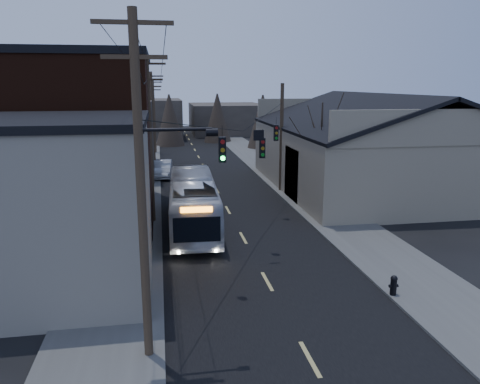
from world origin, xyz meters
name	(u,v)px	position (x,y,z in m)	size (l,w,h in m)	color
road_surface	(212,181)	(0.00, 30.00, 0.01)	(9.00, 110.00, 0.02)	black
sidewalk_left	(137,183)	(-6.50, 30.00, 0.06)	(4.00, 110.00, 0.12)	#474744
sidewalk_right	(282,178)	(6.50, 30.00, 0.06)	(4.00, 110.00, 0.12)	#474744
building_clapboard	(49,208)	(-9.00, 9.00, 3.50)	(8.00, 8.00, 7.00)	gray
building_brick	(69,140)	(-10.00, 20.00, 5.00)	(10.00, 12.00, 10.00)	black
building_left_far	(106,136)	(-9.50, 36.00, 3.50)	(9.00, 14.00, 7.00)	#352F2A
warehouse	(376,156)	(13.00, 25.00, 2.70)	(16.16, 20.60, 7.73)	gray
building_far_left	(149,119)	(-6.00, 65.00, 3.00)	(10.00, 12.00, 6.00)	#352F2A
building_far_right	(226,119)	(7.00, 70.00, 2.50)	(12.00, 14.00, 5.00)	#352F2A
bare_tree	(321,156)	(6.50, 20.00, 3.60)	(0.40, 0.40, 7.20)	black
utility_lines	(178,132)	(-3.11, 24.14, 4.95)	(11.24, 45.28, 10.50)	#382B1E
bus	(193,202)	(-2.60, 16.49, 1.57)	(2.64, 11.29, 3.14)	silver
parked_car	(162,169)	(-4.30, 32.47, 0.77)	(1.63, 4.68, 1.54)	#B6BABF
fire_hydrant	(394,284)	(4.70, 5.65, 0.56)	(0.38, 0.28, 0.83)	black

